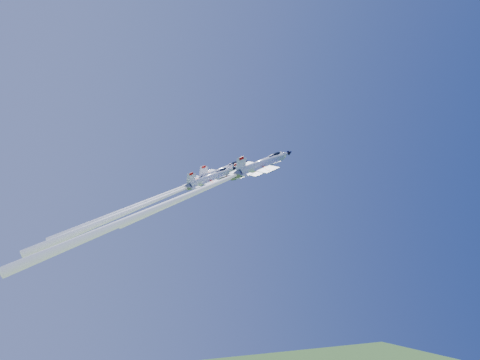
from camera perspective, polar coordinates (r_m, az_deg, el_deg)
name	(u,v)px	position (r m, az deg, el deg)	size (l,w,h in m)	color
jet_lead	(211,187)	(119.26, -3.16, -0.70)	(32.75, 13.13, 27.48)	white
jet_left	(166,194)	(114.97, -7.89, -1.48)	(36.43, 14.53, 32.74)	white
jet_right	(180,198)	(104.43, -6.37, -1.92)	(47.03, 18.65, 45.13)	white
jet_slot	(149,203)	(109.53, -9.65, -2.41)	(35.97, 14.33, 32.86)	white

